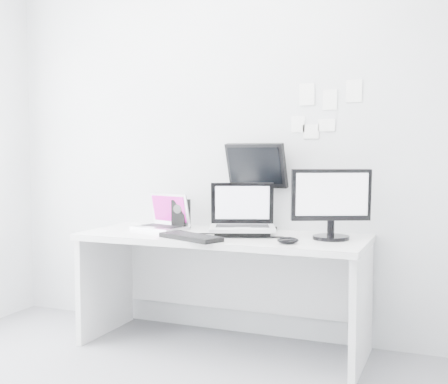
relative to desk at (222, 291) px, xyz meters
The scene contains 15 objects.
back_wall 1.05m from the desk, 90.00° to the left, with size 3.60×3.60×0.00m, color silver.
desk is the anchor object (origin of this frame).
macbook 0.69m from the desk, behind, with size 0.34×0.25×0.25m, color #BCBCC1.
speaker 0.61m from the desk, 156.31° to the left, with size 0.10×0.10×0.20m, color black.
dell_laptop 0.55m from the desk, ahead, with size 0.40×0.31×0.34m, color silver.
rear_monitor 0.74m from the desk, 67.64° to the left, with size 0.44×0.16×0.59m, color black.
samsung_monitor 0.89m from the desk, ahead, with size 0.47×0.22×0.43m, color black.
keyboard 0.47m from the desk, 110.15° to the right, with size 0.42×0.15×0.03m, color black.
mouse 0.66m from the desk, 23.40° to the right, with size 0.12×0.08×0.04m, color black.
wall_note_0 1.38m from the desk, 37.40° to the left, with size 0.10×0.00×0.14m, color white.
wall_note_1 1.40m from the desk, 29.83° to the left, with size 0.09×0.00×0.13m, color white.
wall_note_2 1.51m from the desk, 24.64° to the left, with size 0.10×0.00×0.14m, color white.
wall_note_3 1.25m from the desk, 30.67° to the left, with size 0.11×0.00×0.08m, color white.
wall_note_4 1.19m from the desk, 41.20° to the left, with size 0.09×0.00×0.11m, color white.
wall_note_5 1.17m from the desk, 35.74° to the left, with size 0.11×0.00×0.09m, color white.
Camera 1 is at (1.36, -2.07, 1.25)m, focal length 46.13 mm.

